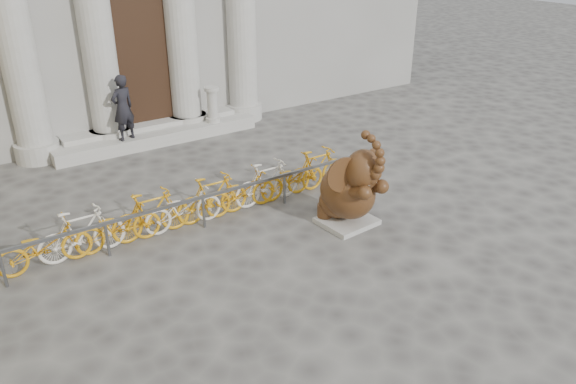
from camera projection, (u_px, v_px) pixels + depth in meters
ground at (371, 300)px, 9.47m from camera, size 80.00×80.00×0.00m
entrance_steps at (156, 135)px, 16.42m from camera, size 6.00×1.20×0.36m
elephant_statue at (350, 190)px, 11.56m from camera, size 1.46×1.64×2.17m
bike_rack at (197, 202)px, 11.74m from camera, size 8.07×0.53×1.00m
pedestrian at (123, 108)px, 15.19m from camera, size 0.75×0.60×1.80m
balustrade_post at (212, 106)px, 16.78m from camera, size 0.43×0.43×1.06m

